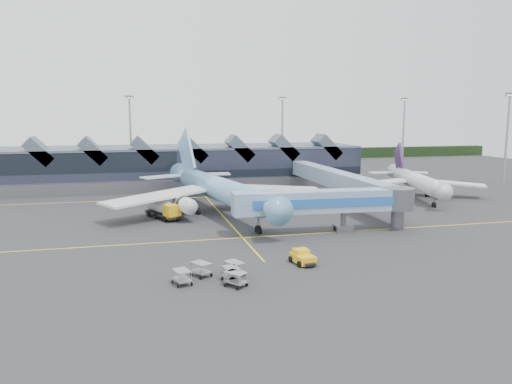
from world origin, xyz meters
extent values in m
plane|color=#2B2B2D|center=(0.00, 0.00, 0.00)|extent=(260.00, 260.00, 0.00)
cube|color=yellow|center=(0.00, -8.00, 0.01)|extent=(120.00, 0.25, 0.01)
cube|color=yellow|center=(0.00, 28.00, 0.01)|extent=(120.00, 0.25, 0.01)
cube|color=yellow|center=(0.00, 10.00, 0.01)|extent=(0.25, 60.00, 0.01)
cube|color=black|center=(0.00, 110.00, 2.00)|extent=(260.00, 4.00, 4.00)
cube|color=black|center=(-5.00, 48.00, 4.50)|extent=(90.00, 20.00, 9.00)
cube|color=#4F5B69|center=(-5.00, 48.00, 9.20)|extent=(90.00, 20.00, 0.60)
cube|color=slate|center=(-5.00, 37.00, 1.30)|extent=(90.00, 2.50, 2.60)
cube|color=#4F5B69|center=(-34.00, 41.00, 9.30)|extent=(6.43, 6.00, 6.43)
cube|color=#4F5B69|center=(-23.00, 41.00, 9.30)|extent=(6.43, 6.00, 6.43)
cube|color=#4F5B69|center=(-12.00, 41.00, 9.30)|extent=(6.43, 6.00, 6.43)
cube|color=#4F5B69|center=(-1.00, 41.00, 9.30)|extent=(6.43, 6.00, 6.43)
cube|color=#4F5B69|center=(10.00, 41.00, 9.30)|extent=(6.43, 6.00, 6.43)
cube|color=#4F5B69|center=(21.00, 41.00, 9.30)|extent=(6.43, 6.00, 6.43)
cube|color=#4F5B69|center=(32.00, 41.00, 9.30)|extent=(6.43, 6.00, 6.43)
cylinder|color=#94969D|center=(-15.00, 72.00, 11.00)|extent=(0.56, 0.56, 22.00)
cube|color=slate|center=(-15.00, 72.00, 22.00)|extent=(2.40, 0.50, 0.90)
cylinder|color=#94969D|center=(30.00, 72.00, 11.00)|extent=(0.56, 0.56, 22.00)
cube|color=slate|center=(30.00, 72.00, 22.00)|extent=(2.40, 0.50, 0.90)
cylinder|color=#94969D|center=(70.00, 70.00, 11.00)|extent=(0.56, 0.56, 22.00)
cube|color=slate|center=(70.00, 70.00, 22.00)|extent=(2.40, 0.50, 0.90)
cylinder|color=#94969D|center=(75.00, 30.00, 11.00)|extent=(0.56, 0.56, 22.00)
cube|color=slate|center=(75.00, 30.00, 22.00)|extent=(2.40, 0.50, 0.90)
cylinder|color=#71A2E5|center=(-0.27, 9.44, 4.42)|extent=(10.51, 33.40, 4.10)
cone|color=#71A2E5|center=(3.54, -9.65, 4.42)|extent=(5.13, 6.39, 4.10)
cube|color=black|center=(3.67, -10.35, 5.29)|extent=(1.59, 0.63, 0.48)
cone|color=#71A2E5|center=(-4.25, 29.47, 4.73)|extent=(5.51, 8.25, 4.10)
cube|color=white|center=(-10.82, 8.75, 3.71)|extent=(19.28, 14.50, 1.35)
cube|color=white|center=(9.75, 12.84, 3.71)|extent=(19.24, 8.32, 1.35)
cylinder|color=white|center=(-6.66, 5.75, 2.68)|extent=(3.61, 6.08, 2.54)
cylinder|color=white|center=(7.06, 8.48, 2.68)|extent=(3.61, 6.08, 2.54)
cube|color=#71A2E5|center=(-3.88, 27.60, 9.01)|extent=(2.53, 10.39, 11.30)
cube|color=white|center=(-8.93, 27.08, 4.73)|extent=(9.15, 6.65, 0.27)
cube|color=white|center=(0.98, 29.05, 4.73)|extent=(8.70, 3.73, 0.27)
cylinder|color=slate|center=(2.79, -5.93, 1.19)|extent=(0.30, 0.30, 2.37)
cylinder|color=slate|center=(-3.96, 10.16, 1.19)|extent=(0.30, 0.30, 2.37)
cylinder|color=slate|center=(2.87, 11.52, 1.19)|extent=(0.30, 0.30, 2.37)
cylinder|color=black|center=(2.79, -5.93, 0.43)|extent=(0.77, 1.59, 1.52)
cylinder|color=white|center=(42.33, 16.76, 3.53)|extent=(8.54, 23.05, 3.27)
cone|color=white|center=(39.19, 3.71, 3.53)|extent=(4.10, 4.59, 3.27)
cube|color=black|center=(39.07, 3.23, 4.22)|extent=(1.29, 0.62, 0.48)
cone|color=white|center=(45.62, 30.45, 3.78)|extent=(4.41, 5.86, 3.27)
cube|color=white|center=(35.12, 19.57, 2.96)|extent=(13.91, 5.31, 1.09)
cube|color=white|center=(50.02, 15.99, 2.96)|extent=(13.84, 10.75, 1.09)
cylinder|color=slate|center=(36.98, 16.36, 2.14)|extent=(2.89, 4.29, 2.03)
cylinder|color=slate|center=(46.91, 13.97, 2.14)|extent=(2.89, 4.29, 2.03)
cube|color=#311849|center=(45.31, 29.17, 6.81)|extent=(2.20, 7.27, 7.98)
cube|color=white|center=(41.80, 30.35, 3.78)|extent=(6.26, 2.34, 0.27)
cube|color=white|center=(48.97, 28.63, 3.78)|extent=(6.59, 4.92, 0.27)
cylinder|color=slate|center=(39.80, 6.25, 0.95)|extent=(0.31, 0.31, 1.90)
cylinder|color=slate|center=(39.85, 18.37, 0.95)|extent=(0.31, 0.31, 1.90)
cylinder|color=slate|center=(45.26, 17.06, 0.95)|extent=(0.31, 0.31, 1.90)
cylinder|color=black|center=(39.80, 6.25, 0.34)|extent=(0.76, 1.29, 1.21)
cube|color=#7D9ED1|center=(12.13, -7.50, 4.65)|extent=(21.78, 4.28, 3.14)
cube|color=#2461B6|center=(12.05, -9.18, 4.65)|extent=(21.63, 1.16, 1.30)
cube|color=#7D9ED1|center=(0.23, -6.93, 4.65)|extent=(2.98, 3.59, 3.25)
cylinder|color=slate|center=(15.37, -7.66, 2.32)|extent=(0.76, 0.76, 4.65)
cube|color=slate|center=(15.37, -7.66, 0.49)|extent=(2.70, 2.29, 0.97)
cylinder|color=black|center=(14.29, -7.60, 0.38)|extent=(0.48, 0.99, 0.97)
cylinder|color=black|center=(16.45, -7.71, 0.38)|extent=(0.48, 0.99, 0.97)
cylinder|color=slate|center=(24.02, -8.07, 4.65)|extent=(4.76, 4.76, 3.25)
cylinder|color=slate|center=(24.02, -8.07, 2.32)|extent=(1.95, 1.95, 4.65)
cube|color=black|center=(-10.11, 8.21, 0.71)|extent=(5.62, 8.67, 0.47)
cube|color=yellow|center=(-8.77, 5.29, 1.70)|extent=(2.93, 2.84, 2.08)
cube|color=black|center=(-8.45, 4.61, 2.17)|extent=(1.95, 1.00, 0.94)
cylinder|color=#B7B8BC|center=(-10.59, 9.24, 1.98)|extent=(4.26, 5.88, 2.17)
sphere|color=#B7B8BC|center=(-11.73, 11.73, 1.98)|extent=(2.08, 2.08, 2.08)
sphere|color=#B7B8BC|center=(-9.44, 6.75, 1.98)|extent=(2.08, 2.08, 2.08)
cylinder|color=black|center=(-10.00, 5.14, 0.47)|extent=(0.70, 1.00, 0.94)
cylinder|color=black|center=(-7.85, 6.13, 0.47)|extent=(0.70, 1.00, 0.94)
cylinder|color=black|center=(-11.38, 8.14, 0.47)|extent=(0.70, 1.00, 0.94)
cylinder|color=black|center=(-9.24, 9.13, 0.47)|extent=(0.70, 1.00, 0.94)
cylinder|color=black|center=(-12.37, 10.29, 0.47)|extent=(0.70, 1.00, 0.94)
cylinder|color=black|center=(-10.22, 11.28, 0.47)|extent=(0.70, 1.00, 0.94)
cube|color=yellow|center=(4.18, -21.72, 0.63)|extent=(2.47, 3.53, 0.91)
cube|color=yellow|center=(4.09, -21.18, 1.31)|extent=(1.83, 1.68, 0.63)
cube|color=black|center=(4.44, -23.42, 0.41)|extent=(1.36, 0.91, 0.27)
cylinder|color=black|center=(3.32, -22.95, 0.36)|extent=(0.38, 0.76, 0.72)
cylinder|color=black|center=(5.37, -22.63, 0.36)|extent=(0.38, 0.76, 0.72)
cylinder|color=black|center=(2.98, -20.81, 0.36)|extent=(0.38, 0.76, 0.72)
cylinder|color=black|center=(5.04, -20.48, 0.36)|extent=(0.38, 0.76, 0.72)
cube|color=#9B9EA3|center=(-7.92, -23.48, 0.54)|extent=(2.28, 2.56, 0.15)
cube|color=#9B9EA3|center=(-7.92, -23.48, 1.48)|extent=(2.28, 2.56, 0.08)
cylinder|color=black|center=(-7.68, -22.43, 0.18)|extent=(0.28, 0.37, 0.35)
cube|color=#9B9EA3|center=(-4.42, -24.04, 0.54)|extent=(2.15, 2.54, 0.15)
cube|color=#9B9EA3|center=(-4.42, -24.04, 1.48)|extent=(2.15, 2.54, 0.08)
cylinder|color=black|center=(-4.08, -23.02, 0.18)|extent=(0.25, 0.37, 0.35)
cube|color=#9B9EA3|center=(-10.20, -25.60, 0.54)|extent=(1.92, 2.46, 0.15)
cube|color=#9B9EA3|center=(-10.20, -25.60, 1.48)|extent=(1.92, 2.46, 0.08)
cylinder|color=black|center=(-9.71, -24.64, 0.18)|extent=(0.21, 0.37, 0.35)
cube|color=#9B9EA3|center=(-4.98, -27.54, 0.54)|extent=(2.43, 2.55, 0.15)
cube|color=#9B9EA3|center=(-4.98, -27.54, 1.48)|extent=(2.43, 2.55, 0.08)
cylinder|color=black|center=(-4.90, -26.47, 0.18)|extent=(0.31, 0.35, 0.35)
cube|color=#9B9EA3|center=(-5.12, -25.91, 0.54)|extent=(1.70, 2.35, 0.15)
cube|color=#9B9EA3|center=(-5.12, -25.91, 1.48)|extent=(1.70, 2.35, 0.08)
cylinder|color=black|center=(-4.51, -25.02, 0.18)|extent=(0.17, 0.37, 0.35)
camera|label=1|loc=(-14.59, -74.80, 17.16)|focal=35.00mm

